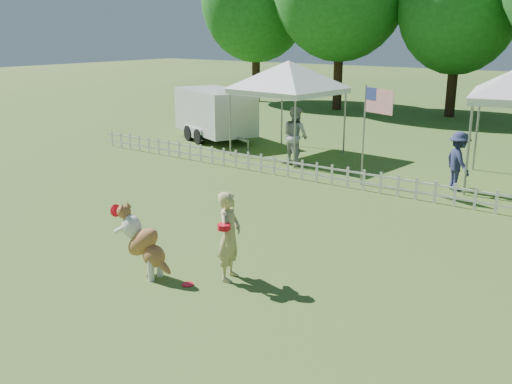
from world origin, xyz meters
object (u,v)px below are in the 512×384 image
(spectator_b, at_px, (458,161))
(canopy_tent_left, at_px, (288,110))
(spectator_a, at_px, (295,136))
(frisbee_on_turf, at_px, (188,284))
(dog, at_px, (144,242))
(flag_pole, at_px, (364,136))
(cargo_trailer, at_px, (215,115))
(handler, at_px, (229,236))

(spectator_b, bearing_deg, canopy_tent_left, 35.90)
(spectator_a, bearing_deg, frisbee_on_turf, 129.21)
(dog, relative_size, flag_pole, 0.44)
(canopy_tent_left, distance_m, cargo_trailer, 4.00)
(canopy_tent_left, height_order, flag_pole, canopy_tent_left)
(canopy_tent_left, xyz_separation_m, spectator_b, (6.35, -1.13, -0.79))
(frisbee_on_turf, relative_size, cargo_trailer, 0.04)
(handler, height_order, canopy_tent_left, canopy_tent_left)
(frisbee_on_turf, bearing_deg, dog, -171.37)
(cargo_trailer, distance_m, spectator_a, 5.27)
(handler, distance_m, canopy_tent_left, 10.69)
(handler, xyz_separation_m, frisbee_on_turf, (-0.42, -0.65, -0.79))
(spectator_a, bearing_deg, flag_pole, 178.13)
(flag_pole, height_order, spectator_b, flag_pole)
(canopy_tent_left, distance_m, flag_pole, 4.55)
(frisbee_on_turf, xyz_separation_m, spectator_a, (-3.51, 8.94, 0.95))
(spectator_b, bearing_deg, spectator_a, 46.13)
(canopy_tent_left, bearing_deg, spectator_a, -42.05)
(dog, xyz_separation_m, spectator_b, (2.69, 9.09, 0.19))
(frisbee_on_turf, relative_size, canopy_tent_left, 0.06)
(dog, bearing_deg, handler, 29.75)
(cargo_trailer, xyz_separation_m, flag_pole, (7.88, -2.84, 0.39))
(dog, relative_size, spectator_a, 0.65)
(dog, bearing_deg, spectator_a, 105.03)
(cargo_trailer, xyz_separation_m, spectator_b, (10.25, -1.78, -0.22))
(handler, xyz_separation_m, dog, (-1.33, -0.79, -0.17))
(cargo_trailer, bearing_deg, handler, -25.33)
(canopy_tent_left, height_order, spectator_a, canopy_tent_left)
(handler, relative_size, cargo_trailer, 0.34)
(handler, bearing_deg, flag_pole, -10.80)
(dog, bearing_deg, frisbee_on_turf, 7.68)
(cargo_trailer, bearing_deg, canopy_tent_left, 13.73)
(dog, bearing_deg, flag_pole, 86.70)
(frisbee_on_turf, xyz_separation_m, canopy_tent_left, (-4.57, 10.08, 1.60))
(flag_pole, distance_m, spectator_a, 3.14)
(frisbee_on_turf, relative_size, spectator_b, 0.13)
(spectator_b, bearing_deg, cargo_trailer, 36.09)
(dog, bearing_deg, spectator_b, 72.55)
(frisbee_on_turf, relative_size, spectator_a, 0.11)
(frisbee_on_turf, bearing_deg, handler, 57.27)
(dog, relative_size, spectator_b, 0.77)
(handler, xyz_separation_m, spectator_b, (1.36, 8.30, 0.01))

